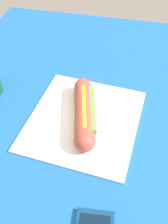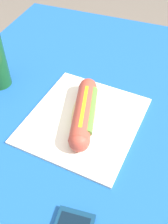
{
  "view_description": "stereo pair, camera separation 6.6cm",
  "coord_description": "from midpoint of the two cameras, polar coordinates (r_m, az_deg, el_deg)",
  "views": [
    {
      "loc": [
        0.44,
        0.09,
        1.25
      ],
      "look_at": [
        -0.0,
        -0.01,
        0.77
      ],
      "focal_mm": 43.38,
      "sensor_mm": 36.0,
      "label": 1
    },
    {
      "loc": [
        0.42,
        0.16,
        1.25
      ],
      "look_at": [
        -0.0,
        -0.01,
        0.77
      ],
      "focal_mm": 43.38,
      "sensor_mm": 36.0,
      "label": 2
    }
  ],
  "objects": [
    {
      "name": "hot_dog",
      "position": [
        0.66,
        -2.78,
        -0.16
      ],
      "size": [
        0.22,
        0.1,
        0.05
      ],
      "color": "#E5BC75",
      "rests_on": "paper_wrapper"
    },
    {
      "name": "paper_wrapper",
      "position": [
        0.68,
        -2.78,
        -1.73
      ],
      "size": [
        0.31,
        0.29,
        0.01
      ],
      "primitive_type": "cube",
      "rotation": [
        0.0,
        0.0,
        -0.09
      ],
      "color": "silver",
      "rests_on": "dining_table"
    },
    {
      "name": "dining_table",
      "position": [
        0.78,
        -2.01,
        -8.71
      ],
      "size": [
        1.11,
        0.88,
        0.74
      ],
      "color": "brown",
      "rests_on": "ground"
    }
  ]
}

